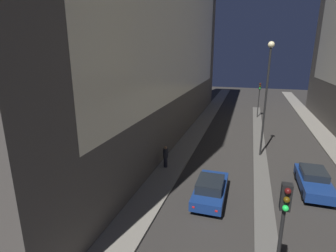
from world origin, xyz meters
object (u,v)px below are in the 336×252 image
object	(u,v)px
traffic_light_mid	(259,92)
street_lamp	(267,83)
traffic_light_near	(283,220)
pedestrian_on_left_sidewalk	(166,156)
car_left_lane	(210,189)
car_right_lane	(314,180)

from	to	relation	value
traffic_light_mid	street_lamp	size ratio (longest dim) A/B	0.50
traffic_light_near	pedestrian_on_left_sidewalk	distance (m)	12.67
traffic_light_mid	car_left_lane	xyz separation A→B (m)	(-3.18, -23.15, -2.90)
car_right_lane	pedestrian_on_left_sidewalk	bearing A→B (deg)	178.11
traffic_light_mid	street_lamp	xyz separation A→B (m)	(0.00, -14.78, 2.78)
street_lamp	car_left_lane	distance (m)	10.61
traffic_light_mid	street_lamp	distance (m)	15.04
traffic_light_near	traffic_light_mid	world-z (taller)	same
traffic_light_near	car_right_lane	distance (m)	10.65
street_lamp	car_right_lane	xyz separation A→B (m)	(3.18, -5.20, -5.71)
street_lamp	car_left_lane	world-z (taller)	street_lamp
traffic_light_mid	car_left_lane	size ratio (longest dim) A/B	1.08
car_left_lane	car_right_lane	distance (m)	7.11
pedestrian_on_left_sidewalk	traffic_light_mid	bearing A→B (deg)	69.79
car_right_lane	street_lamp	bearing A→B (deg)	121.49
traffic_light_near	car_right_lane	world-z (taller)	traffic_light_near
street_lamp	car_left_lane	bearing A→B (deg)	-110.84
traffic_light_near	street_lamp	world-z (taller)	street_lamp
traffic_light_near	traffic_light_mid	bearing A→B (deg)	90.00
street_lamp	car_left_lane	xyz separation A→B (m)	(-3.18, -8.37, -5.69)
traffic_light_mid	car_right_lane	distance (m)	20.44
traffic_light_near	pedestrian_on_left_sidewalk	xyz separation A→B (m)	(-7.23, 10.08, -2.60)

